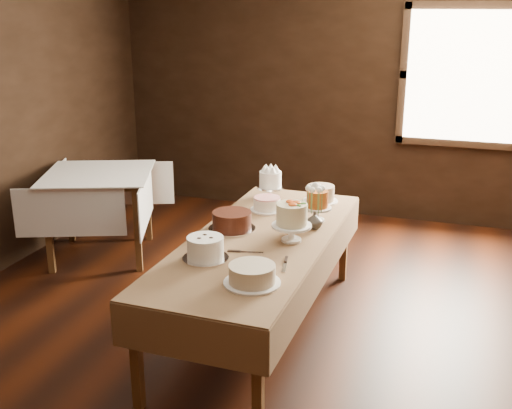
{
  "coord_description": "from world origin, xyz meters",
  "views": [
    {
      "loc": [
        1.33,
        -3.81,
        2.33
      ],
      "look_at": [
        0.0,
        0.2,
        0.95
      ],
      "focal_mm": 43.83,
      "sensor_mm": 36.0,
      "label": 1
    }
  ],
  "objects_px": {
    "cake_flowers": "(292,224)",
    "cake_cream": "(252,275)",
    "display_table": "(260,245)",
    "cake_chocolate": "(232,221)",
    "cake_speckled": "(321,194)",
    "flower_vase": "(314,220)",
    "cake_server_e": "(205,246)",
    "cake_swirl": "(205,249)",
    "cake_lattice": "(267,205)",
    "cake_meringue": "(270,185)",
    "cake_server_a": "(252,252)",
    "cake_server_d": "(306,229)",
    "side_table": "(98,183)",
    "cake_server_b": "(284,267)",
    "cake_caramel": "(317,208)"
  },
  "relations": [
    {
      "from": "cake_meringue",
      "to": "cake_cream",
      "type": "xyz_separation_m",
      "value": [
        0.4,
        -1.66,
        -0.05
      ]
    },
    {
      "from": "cake_chocolate",
      "to": "cake_server_a",
      "type": "bearing_deg",
      "value": -53.13
    },
    {
      "from": "cake_chocolate",
      "to": "cake_server_d",
      "type": "distance_m",
      "value": 0.55
    },
    {
      "from": "cake_meringue",
      "to": "flower_vase",
      "type": "distance_m",
      "value": 0.82
    },
    {
      "from": "side_table",
      "to": "cake_flowers",
      "type": "height_order",
      "value": "cake_flowers"
    },
    {
      "from": "flower_vase",
      "to": "cake_chocolate",
      "type": "bearing_deg",
      "value": -159.96
    },
    {
      "from": "display_table",
      "to": "cake_chocolate",
      "type": "bearing_deg",
      "value": 157.52
    },
    {
      "from": "cake_chocolate",
      "to": "flower_vase",
      "type": "bearing_deg",
      "value": 20.04
    },
    {
      "from": "cake_caramel",
      "to": "cake_server_d",
      "type": "relative_size",
      "value": 1.05
    },
    {
      "from": "display_table",
      "to": "flower_vase",
      "type": "xyz_separation_m",
      "value": [
        0.32,
        0.31,
        0.12
      ]
    },
    {
      "from": "cake_cream",
      "to": "cake_flowers",
      "type": "bearing_deg",
      "value": 86.98
    },
    {
      "from": "cake_meringue",
      "to": "cake_server_a",
      "type": "height_order",
      "value": "cake_meringue"
    },
    {
      "from": "cake_server_d",
      "to": "cake_swirl",
      "type": "bearing_deg",
      "value": -163.09
    },
    {
      "from": "cake_flowers",
      "to": "cake_server_d",
      "type": "bearing_deg",
      "value": 80.99
    },
    {
      "from": "flower_vase",
      "to": "cake_server_e",
      "type": "bearing_deg",
      "value": -136.6
    },
    {
      "from": "display_table",
      "to": "cake_server_b",
      "type": "height_order",
      "value": "cake_server_b"
    },
    {
      "from": "cake_flowers",
      "to": "cake_cream",
      "type": "height_order",
      "value": "cake_flowers"
    },
    {
      "from": "cake_chocolate",
      "to": "cake_flowers",
      "type": "xyz_separation_m",
      "value": [
        0.47,
        -0.09,
        0.06
      ]
    },
    {
      "from": "cake_speckled",
      "to": "cake_server_a",
      "type": "distance_m",
      "value": 1.25
    },
    {
      "from": "display_table",
      "to": "cake_cream",
      "type": "relative_size",
      "value": 6.42
    },
    {
      "from": "cake_meringue",
      "to": "cake_lattice",
      "type": "height_order",
      "value": "cake_meringue"
    },
    {
      "from": "cake_lattice",
      "to": "cake_server_a",
      "type": "distance_m",
      "value": 0.89
    },
    {
      "from": "cake_meringue",
      "to": "cake_server_e",
      "type": "xyz_separation_m",
      "value": [
        -0.09,
        -1.21,
        -0.1
      ]
    },
    {
      "from": "cake_chocolate",
      "to": "cake_cream",
      "type": "relative_size",
      "value": 0.98
    },
    {
      "from": "display_table",
      "to": "cake_caramel",
      "type": "xyz_separation_m",
      "value": [
        0.3,
        0.48,
        0.16
      ]
    },
    {
      "from": "cake_swirl",
      "to": "flower_vase",
      "type": "height_order",
      "value": "cake_swirl"
    },
    {
      "from": "display_table",
      "to": "cake_server_d",
      "type": "distance_m",
      "value": 0.39
    },
    {
      "from": "cake_server_d",
      "to": "cake_lattice",
      "type": "bearing_deg",
      "value": 101.01
    },
    {
      "from": "display_table",
      "to": "cake_swirl",
      "type": "xyz_separation_m",
      "value": [
        -0.22,
        -0.47,
        0.13
      ]
    },
    {
      "from": "cake_swirl",
      "to": "cake_lattice",
      "type": "bearing_deg",
      "value": 85.69
    },
    {
      "from": "side_table",
      "to": "cake_cream",
      "type": "height_order",
      "value": "cake_cream"
    },
    {
      "from": "cake_caramel",
      "to": "cake_chocolate",
      "type": "bearing_deg",
      "value": -145.85
    },
    {
      "from": "cake_swirl",
      "to": "cake_meringue",
      "type": "bearing_deg",
      "value": 89.79
    },
    {
      "from": "cake_lattice",
      "to": "cake_server_b",
      "type": "relative_size",
      "value": 1.25
    },
    {
      "from": "cake_speckled",
      "to": "cake_chocolate",
      "type": "bearing_deg",
      "value": -118.48
    },
    {
      "from": "cake_server_b",
      "to": "cake_speckled",
      "type": "bearing_deg",
      "value": 173.08
    },
    {
      "from": "cake_meringue",
      "to": "cake_cream",
      "type": "distance_m",
      "value": 1.71
    },
    {
      "from": "display_table",
      "to": "side_table",
      "type": "bearing_deg",
      "value": 153.81
    },
    {
      "from": "cake_server_d",
      "to": "cake_server_e",
      "type": "bearing_deg",
      "value": -176.03
    },
    {
      "from": "side_table",
      "to": "cake_caramel",
      "type": "relative_size",
      "value": 4.94
    },
    {
      "from": "cake_swirl",
      "to": "flower_vase",
      "type": "xyz_separation_m",
      "value": [
        0.53,
        0.78,
        -0.01
      ]
    },
    {
      "from": "cake_chocolate",
      "to": "cake_cream",
      "type": "distance_m",
      "value": 0.94
    },
    {
      "from": "cake_speckled",
      "to": "flower_vase",
      "type": "xyz_separation_m",
      "value": [
        0.1,
        -0.65,
        -0.0
      ]
    },
    {
      "from": "cake_speckled",
      "to": "cake_swirl",
      "type": "bearing_deg",
      "value": -106.85
    },
    {
      "from": "cake_speckled",
      "to": "cake_lattice",
      "type": "xyz_separation_m",
      "value": [
        -0.35,
        -0.36,
        -0.02
      ]
    },
    {
      "from": "display_table",
      "to": "flower_vase",
      "type": "height_order",
      "value": "flower_vase"
    },
    {
      "from": "side_table",
      "to": "cake_cream",
      "type": "relative_size",
      "value": 3.31
    },
    {
      "from": "cake_server_d",
      "to": "flower_vase",
      "type": "height_order",
      "value": "flower_vase"
    },
    {
      "from": "cake_server_a",
      "to": "cake_swirl",
      "type": "bearing_deg",
      "value": -153.91
    },
    {
      "from": "cake_flowers",
      "to": "cake_swirl",
      "type": "xyz_separation_m",
      "value": [
        -0.44,
        -0.48,
        -0.05
      ]
    }
  ]
}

